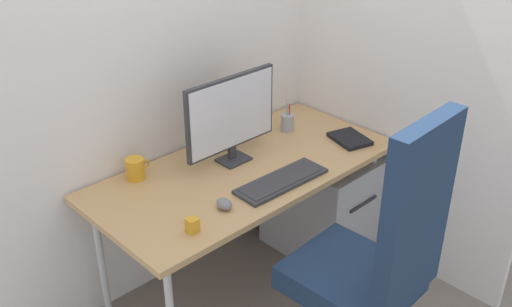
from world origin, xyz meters
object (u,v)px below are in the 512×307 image
object	(u,v)px
monitor	(231,115)
mouse	(224,204)
filing_cabinet	(321,202)
keyboard	(281,181)
pen_holder	(287,122)
desk_clamp_accessory	(192,225)
notebook	(350,139)
office_chair	(376,258)
coffee_mug	(136,169)

from	to	relation	value
monitor	mouse	xyz separation A→B (m)	(-0.30, -0.29, -0.22)
filing_cabinet	keyboard	bearing A→B (deg)	-161.29
monitor	pen_holder	bearing A→B (deg)	5.91
monitor	desk_clamp_accessory	xyz separation A→B (m)	(-0.50, -0.33, -0.21)
keyboard	notebook	distance (m)	0.56
office_chair	coffee_mug	distance (m)	1.14
keyboard	monitor	bearing A→B (deg)	93.99
monitor	keyboard	size ratio (longest dim) A/B	1.13
filing_cabinet	coffee_mug	bearing A→B (deg)	162.01
office_chair	mouse	bearing A→B (deg)	115.59
coffee_mug	notebook	bearing A→B (deg)	-23.28
office_chair	monitor	bearing A→B (deg)	88.43
filing_cabinet	coffee_mug	distance (m)	1.12
office_chair	notebook	world-z (taller)	office_chair
desk_clamp_accessory	notebook	bearing A→B (deg)	3.67
filing_cabinet	mouse	distance (m)	0.96
mouse	notebook	distance (m)	0.89
mouse	pen_holder	world-z (taller)	pen_holder
monitor	keyboard	bearing A→B (deg)	-86.01
notebook	desk_clamp_accessory	bearing A→B (deg)	-159.98
desk_clamp_accessory	coffee_mug	bearing A→B (deg)	81.89
monitor	notebook	world-z (taller)	monitor
monitor	coffee_mug	world-z (taller)	monitor
pen_holder	desk_clamp_accessory	xyz separation A→B (m)	(-0.94, -0.38, -0.02)
coffee_mug	filing_cabinet	bearing A→B (deg)	-17.99
keyboard	desk_clamp_accessory	world-z (taller)	desk_clamp_accessory
coffee_mug	desk_clamp_accessory	bearing A→B (deg)	-98.11
pen_holder	desk_clamp_accessory	world-z (taller)	pen_holder
notebook	coffee_mug	world-z (taller)	coffee_mug
filing_cabinet	office_chair	bearing A→B (deg)	-127.08
notebook	coffee_mug	size ratio (longest dim) A/B	1.70
office_chair	notebook	bearing A→B (deg)	45.36
keyboard	desk_clamp_accessory	distance (m)	0.53
notebook	office_chair	bearing A→B (deg)	-118.29
keyboard	desk_clamp_accessory	size ratio (longest dim) A/B	7.72
mouse	notebook	world-z (taller)	mouse
filing_cabinet	mouse	bearing A→B (deg)	-169.64
office_chair	pen_holder	bearing A→B (deg)	63.41
notebook	coffee_mug	distance (m)	1.11
filing_cabinet	pen_holder	xyz separation A→B (m)	(-0.09, 0.19, 0.46)
mouse	desk_clamp_accessory	bearing A→B (deg)	-159.44
filing_cabinet	desk_clamp_accessory	bearing A→B (deg)	-169.47
mouse	monitor	bearing A→B (deg)	53.37
keyboard	mouse	distance (m)	0.33
office_chair	coffee_mug	bearing A→B (deg)	111.19
mouse	desk_clamp_accessory	world-z (taller)	desk_clamp_accessory
monitor	desk_clamp_accessory	size ratio (longest dim) A/B	8.69
office_chair	notebook	size ratio (longest dim) A/B	6.16
monitor	pen_holder	xyz separation A→B (m)	(0.44, 0.05, -0.19)
monitor	coffee_mug	distance (m)	0.50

